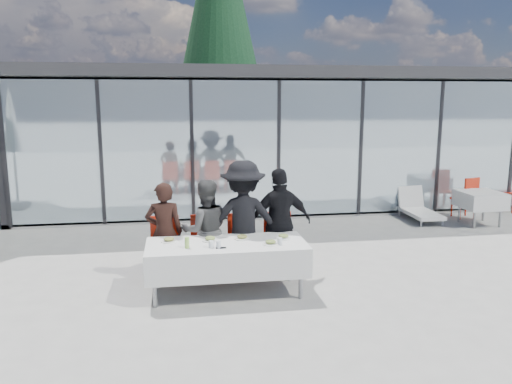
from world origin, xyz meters
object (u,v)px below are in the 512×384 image
diner_d (280,223)px  plate_a (169,240)px  plate_b (210,239)px  diner_a (164,233)px  diner_c (243,220)px  folded_eyeglasses (221,248)px  plate_extra (271,243)px  juice_bottle (187,243)px  diner_chair_a (165,245)px  diner_b (205,230)px  diner_chair_b (205,243)px  plate_c (242,237)px  lounger (417,208)px  spare_chair_b (467,196)px  conifer_tree (219,13)px  diner_chair_c (242,242)px  dining_table (227,257)px  plate_d (283,237)px  spare_table_right (480,200)px  diner_chair_d (278,240)px

diner_d → plate_a: 1.77m
plate_b → diner_a: bearing=143.6°
diner_c → folded_eyeglasses: size_ratio=13.16×
plate_b → plate_extra: (0.83, -0.31, 0.00)m
diner_c → juice_bottle: diner_c is taller
diner_chair_a → diner_c: size_ratio=0.53×
diner_b → plate_b: 0.49m
plate_a → folded_eyeglasses: 0.83m
diner_chair_b → plate_b: (0.04, -0.61, 0.24)m
plate_c → lounger: plate_c is taller
lounger → plate_c: bearing=-141.4°
spare_chair_b → diner_a: bearing=-156.1°
diner_b → conifer_tree: size_ratio=0.15×
diner_b → plate_extra: 1.18m
plate_c → folded_eyeglasses: plate_c is taller
diner_a → plate_a: diner_a is taller
folded_eyeglasses → diner_chair_c: bearing=67.0°
diner_d → dining_table: bearing=27.4°
diner_a → spare_chair_b: bearing=-156.6°
diner_chair_c → plate_c: (-0.08, -0.59, 0.24)m
diner_b → folded_eyeglasses: 0.88m
plate_b → plate_extra: 0.88m
diner_chair_c → plate_a: diner_chair_c is taller
diner_d → plate_d: size_ratio=7.40×
plate_d → diner_chair_b: bearing=149.6°
juice_bottle → lounger: (5.37, 3.96, -0.57)m
conifer_tree → plate_b: bearing=-95.7°
diner_a → diner_b: bearing=179.5°
diner_d → folded_eyeglasses: diner_d is taller
dining_table → plate_d: bearing=6.7°
diner_chair_b → conifer_tree: (1.34, 12.50, 5.45)m
diner_c → spare_table_right: size_ratio=2.14×
diner_a → spare_table_right: bearing=-160.6°
conifer_tree → lounger: bearing=-68.4°
diner_c → diner_chair_d: 0.71m
folded_eyeglasses → plate_a: bearing=148.8°
diner_chair_b → plate_extra: diner_chair_b is taller
diner_chair_d → juice_bottle: (-1.46, -0.91, 0.29)m
diner_a → diner_d: 1.79m
diner_chair_b → plate_extra: bearing=-46.7°
diner_d → lounger: bearing=-148.2°
plate_a → juice_bottle: (0.25, -0.34, 0.05)m
diner_c → diner_chair_a: bearing=-2.7°
diner_a → dining_table: bearing=144.1°
diner_c → diner_b: bearing=3.1°
dining_table → plate_b: size_ratio=9.79×
diner_b → plate_extra: size_ratio=6.76×
spare_table_right → folded_eyeglasses: bearing=-151.0°
diner_chair_d → plate_a: size_ratio=4.22×
juice_bottle → diner_b: bearing=69.4°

